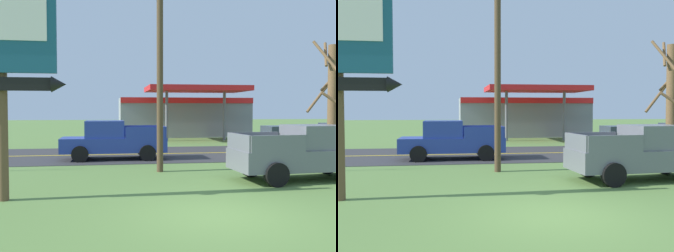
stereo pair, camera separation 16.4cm
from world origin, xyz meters
TOP-DOWN VIEW (x-y plane):
  - ground_plane at (0.00, 0.00)m, footprint 180.00×180.00m
  - road_asphalt at (0.00, 13.00)m, footprint 140.00×8.00m
  - road_centre_line at (0.00, 13.00)m, footprint 126.00×0.20m
  - motel_sign at (-5.39, 2.31)m, footprint 3.22×0.54m
  - utility_pole at (-0.52, 6.76)m, footprint 1.74×0.26m
  - bare_tree at (6.95, 6.70)m, footprint 1.62×1.71m
  - gas_station at (4.48, 27.82)m, footprint 12.00×11.50m
  - pickup_grey_parked_on_lawn at (4.42, 4.21)m, footprint 5.33×2.53m
  - pickup_blue_on_road at (-2.38, 11.00)m, footprint 5.20×2.24m
  - car_tan_near_lane at (6.71, 11.00)m, footprint 4.20×2.00m

SIDE VIEW (x-z plane):
  - ground_plane at x=0.00m, z-range 0.00..0.00m
  - road_asphalt at x=0.00m, z-range 0.00..0.02m
  - road_centre_line at x=0.00m, z-range 0.02..0.03m
  - car_tan_near_lane at x=6.71m, z-range 0.01..1.65m
  - pickup_grey_parked_on_lawn at x=4.42m, z-range -0.02..1.94m
  - pickup_blue_on_road at x=-2.38m, z-range -0.02..1.94m
  - gas_station at x=4.48m, z-range -0.26..4.14m
  - bare_tree at x=6.95m, z-range -0.18..5.99m
  - motel_sign at x=-5.39m, z-range 1.07..7.40m
  - utility_pole at x=-0.52m, z-range 0.28..8.90m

